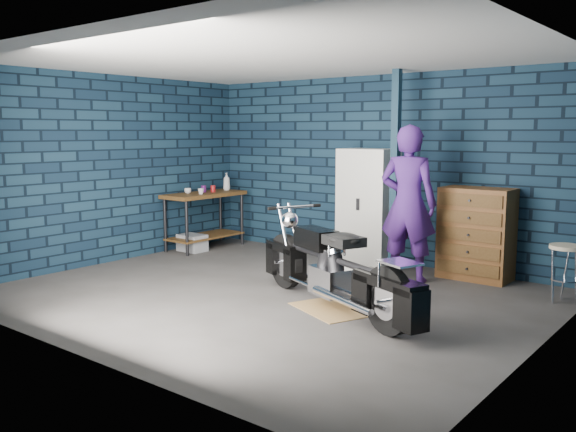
% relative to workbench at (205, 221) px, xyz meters
% --- Properties ---
extents(ground, '(6.00, 6.00, 0.00)m').
position_rel_workbench_xyz_m(ground, '(2.68, -1.55, -0.46)').
color(ground, '#474442').
rests_on(ground, ground).
extents(room_walls, '(6.02, 5.01, 2.71)m').
position_rel_workbench_xyz_m(room_walls, '(2.68, -1.00, 1.45)').
color(room_walls, black).
rests_on(room_walls, ground).
extents(support_post, '(0.10, 0.10, 2.70)m').
position_rel_workbench_xyz_m(support_post, '(3.23, 0.40, 0.90)').
color(support_post, '#132B3C').
rests_on(support_post, ground).
extents(workbench, '(0.60, 1.40, 0.91)m').
position_rel_workbench_xyz_m(workbench, '(0.00, 0.00, 0.00)').
color(workbench, brown).
rests_on(workbench, ground).
extents(drip_mat, '(1.03, 0.92, 0.01)m').
position_rel_workbench_xyz_m(drip_mat, '(3.59, -1.59, -0.45)').
color(drip_mat, olive).
rests_on(drip_mat, ground).
extents(motorcycle, '(2.42, 1.50, 1.04)m').
position_rel_workbench_xyz_m(motorcycle, '(3.59, -1.59, 0.06)').
color(motorcycle, black).
rests_on(motorcycle, ground).
extents(person, '(0.79, 0.59, 1.98)m').
position_rel_workbench_xyz_m(person, '(3.61, 0.06, 0.53)').
color(person, '#471F77').
rests_on(person, ground).
extents(storage_bin, '(0.43, 0.30, 0.27)m').
position_rel_workbench_xyz_m(storage_bin, '(0.02, -0.30, -0.32)').
color(storage_bin, gray).
rests_on(storage_bin, ground).
extents(locker, '(0.77, 0.55, 1.65)m').
position_rel_workbench_xyz_m(locker, '(2.66, 0.68, 0.37)').
color(locker, silver).
rests_on(locker, ground).
extents(tool_chest, '(0.89, 0.49, 1.18)m').
position_rel_workbench_xyz_m(tool_chest, '(4.26, 0.68, 0.14)').
color(tool_chest, brown).
rests_on(tool_chest, ground).
extents(shop_stool, '(0.45, 0.45, 0.65)m').
position_rel_workbench_xyz_m(shop_stool, '(5.46, 0.23, -0.13)').
color(shop_stool, beige).
rests_on(shop_stool, ground).
extents(cup_a, '(0.12, 0.12, 0.09)m').
position_rel_workbench_xyz_m(cup_a, '(-0.12, -0.24, 0.50)').
color(cup_a, beige).
rests_on(cup_a, workbench).
extents(cup_b, '(0.12, 0.12, 0.09)m').
position_rel_workbench_xyz_m(cup_b, '(0.13, -0.20, 0.50)').
color(cup_b, beige).
rests_on(cup_b, workbench).
extents(mug_purple, '(0.10, 0.10, 0.11)m').
position_rel_workbench_xyz_m(mug_purple, '(-0.06, 0.05, 0.51)').
color(mug_purple, '#591A68').
rests_on(mug_purple, workbench).
extents(mug_red, '(0.08, 0.08, 0.11)m').
position_rel_workbench_xyz_m(mug_red, '(0.03, 0.17, 0.51)').
color(mug_red, maroon).
rests_on(mug_red, workbench).
extents(bottle, '(0.15, 0.15, 0.30)m').
position_rel_workbench_xyz_m(bottle, '(-0.02, 0.54, 0.60)').
color(bottle, gray).
rests_on(bottle, workbench).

